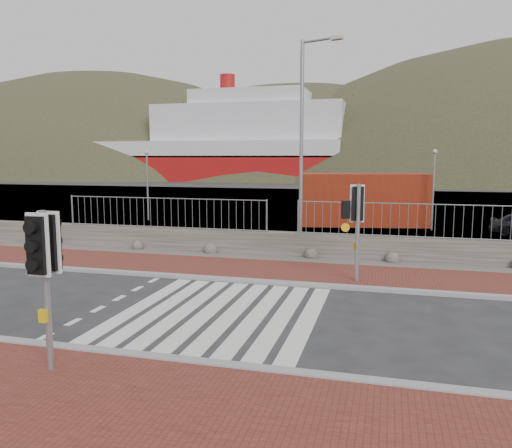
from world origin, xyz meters
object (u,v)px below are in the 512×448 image
(ferry, at_px, (213,148))
(streetlight, at_px, (305,136))
(traffic_signal_near, at_px, (45,257))
(shipping_container, at_px, (363,199))
(traffic_signal_far, at_px, (357,212))

(ferry, height_order, streetlight, ferry)
(traffic_signal_near, bearing_deg, ferry, 108.18)
(ferry, bearing_deg, shipping_container, -61.85)
(streetlight, bearing_deg, ferry, 132.88)
(traffic_signal_near, height_order, streetlight, streetlight)
(traffic_signal_near, xyz_separation_m, traffic_signal_far, (4.66, 7.64, 0.09))
(traffic_signal_near, bearing_deg, traffic_signal_far, 59.10)
(traffic_signal_near, distance_m, streetlight, 12.48)
(ferry, relative_size, streetlight, 6.21)
(streetlight, bearing_deg, shipping_container, 98.84)
(ferry, height_order, shipping_container, ferry)
(streetlight, xyz_separation_m, shipping_container, (1.80, 9.18, -3.11))
(traffic_signal_near, height_order, traffic_signal_far, traffic_signal_far)
(traffic_signal_far, distance_m, shipping_container, 13.56)
(ferry, distance_m, traffic_signal_far, 69.95)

